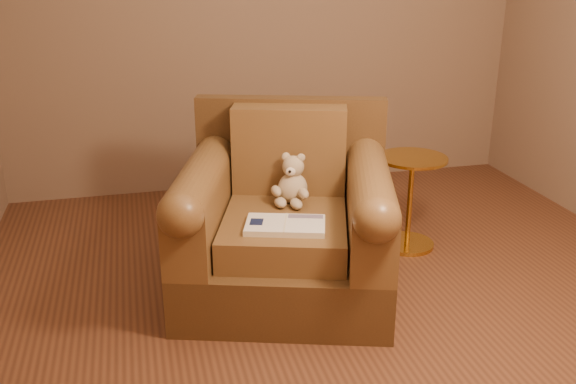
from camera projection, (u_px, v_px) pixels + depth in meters
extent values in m
plane|color=brown|center=(348.00, 303.00, 3.44)|extent=(4.00, 4.00, 0.00)
cube|color=#81664F|center=(267.00, 12.00, 4.79)|extent=(4.00, 0.02, 2.70)
cube|color=#4E341A|center=(286.00, 265.00, 3.52)|extent=(1.36, 1.32, 0.31)
cube|color=#4E341A|center=(291.00, 154.00, 3.78)|extent=(1.08, 0.43, 0.68)
cube|color=brown|center=(285.00, 230.00, 3.38)|extent=(0.84, 0.92, 0.16)
cube|color=brown|center=(289.00, 150.00, 3.62)|extent=(0.66, 0.36, 0.49)
cube|color=brown|center=(202.00, 212.00, 3.37)|extent=(0.49, 0.96, 0.35)
cube|color=brown|center=(369.00, 216.00, 3.32)|extent=(0.49, 0.96, 0.35)
cylinder|color=brown|center=(200.00, 180.00, 3.31)|extent=(0.49, 0.96, 0.22)
cylinder|color=brown|center=(371.00, 184.00, 3.26)|extent=(0.49, 0.96, 0.22)
ellipsoid|color=tan|center=(293.00, 188.00, 3.52)|extent=(0.16, 0.15, 0.17)
sphere|color=tan|center=(293.00, 166.00, 3.49)|extent=(0.12, 0.12, 0.12)
ellipsoid|color=tan|center=(286.00, 157.00, 3.48)|extent=(0.05, 0.03, 0.05)
ellipsoid|color=tan|center=(301.00, 158.00, 3.46)|extent=(0.05, 0.03, 0.05)
ellipsoid|color=beige|center=(291.00, 172.00, 3.44)|extent=(0.06, 0.04, 0.05)
sphere|color=black|center=(290.00, 172.00, 3.42)|extent=(0.02, 0.02, 0.02)
ellipsoid|color=tan|center=(276.00, 191.00, 3.47)|extent=(0.05, 0.11, 0.05)
ellipsoid|color=tan|center=(303.00, 193.00, 3.44)|extent=(0.05, 0.11, 0.05)
ellipsoid|color=tan|center=(280.00, 202.00, 3.46)|extent=(0.07, 0.11, 0.05)
ellipsoid|color=tan|center=(296.00, 204.00, 3.44)|extent=(0.07, 0.11, 0.05)
cube|color=beige|center=(285.00, 226.00, 3.20)|extent=(0.45, 0.34, 0.03)
cube|color=white|center=(265.00, 222.00, 3.20)|extent=(0.25, 0.28, 0.00)
cube|color=white|center=(305.00, 223.00, 3.19)|extent=(0.25, 0.28, 0.00)
cube|color=beige|center=(285.00, 223.00, 3.19)|extent=(0.08, 0.23, 0.00)
cube|color=#0F1638|center=(257.00, 222.00, 3.20)|extent=(0.09, 0.10, 0.00)
cube|color=slate|center=(306.00, 216.00, 3.26)|extent=(0.18, 0.10, 0.00)
cylinder|color=gold|center=(407.00, 244.00, 4.11)|extent=(0.34, 0.34, 0.03)
cylinder|color=gold|center=(410.00, 202.00, 4.01)|extent=(0.03, 0.03, 0.55)
cylinder|color=gold|center=(413.00, 158.00, 3.91)|extent=(0.43, 0.43, 0.02)
cylinder|color=gold|center=(413.00, 160.00, 3.92)|extent=(0.03, 0.03, 0.02)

